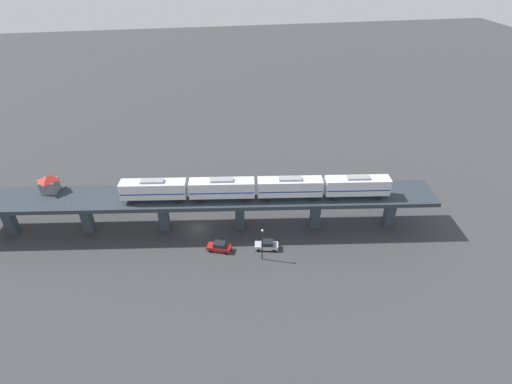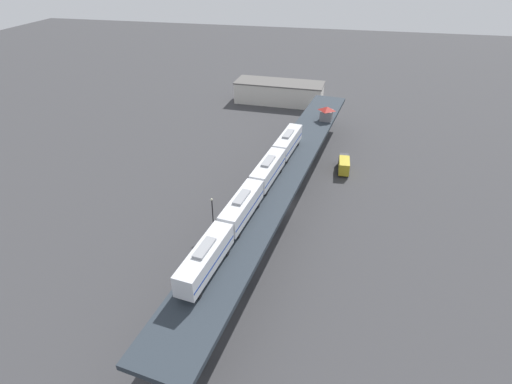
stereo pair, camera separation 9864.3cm
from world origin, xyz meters
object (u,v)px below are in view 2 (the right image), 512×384
at_px(street_car_red, 243,206).
at_px(signal_hut, 327,113).
at_px(warehouse_building, 279,92).
at_px(street_car_silver, 225,232).
at_px(street_lamp, 213,212).
at_px(delivery_truck, 344,164).
at_px(subway_train, 256,187).

bearing_deg(street_car_red, signal_hut, 66.87).
relative_size(street_car_red, warehouse_building, 0.16).
relative_size(street_car_silver, street_lamp, 0.67).
xyz_separation_m(street_car_red, delivery_truck, (18.71, 20.65, 0.82)).
xyz_separation_m(subway_train, delivery_truck, (14.35, 28.35, -8.78)).
height_order(signal_hut, warehouse_building, signal_hut).
xyz_separation_m(subway_train, street_car_silver, (-5.37, -1.15, -9.60)).
xyz_separation_m(street_car_silver, street_car_red, (1.00, 8.85, 0.00)).
bearing_deg(street_car_silver, signal_hut, 70.32).
bearing_deg(street_lamp, street_car_red, 64.12).
bearing_deg(street_lamp, warehouse_building, 90.23).
bearing_deg(delivery_truck, warehouse_building, 117.59).
bearing_deg(subway_train, street_car_silver, -167.87).
bearing_deg(street_car_red, warehouse_building, 93.51).
bearing_deg(warehouse_building, street_lamp, -89.77).
height_order(delivery_truck, warehouse_building, warehouse_building).
relative_size(street_car_silver, street_car_red, 0.98).
height_order(street_car_red, delivery_truck, delivery_truck).
bearing_deg(street_car_silver, delivery_truck, 56.25).
distance_m(signal_hut, street_car_red, 34.93).
distance_m(subway_train, street_car_silver, 11.06).
bearing_deg(street_lamp, subway_train, -1.38).
height_order(street_lamp, warehouse_building, street_lamp).
height_order(subway_train, delivery_truck, subway_train).
xyz_separation_m(signal_hut, warehouse_building, (-17.20, 32.91, -6.39)).
relative_size(street_car_red, delivery_truck, 0.65).
height_order(subway_train, signal_hut, subway_train).
relative_size(signal_hut, street_car_silver, 0.77).
relative_size(signal_hut, street_car_red, 0.76).
distance_m(delivery_truck, warehouse_building, 48.91).
relative_size(delivery_truck, street_lamp, 1.05).
bearing_deg(signal_hut, street_lamp, -113.68).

